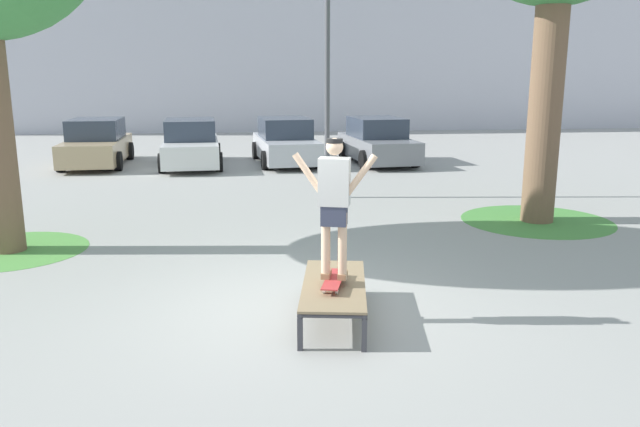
# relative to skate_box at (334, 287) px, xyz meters

# --- Properties ---
(ground_plane) EXTENTS (120.00, 120.00, 0.00)m
(ground_plane) POSITION_rel_skate_box_xyz_m (-0.40, 0.43, -0.41)
(ground_plane) COLOR #999993
(building_facade) EXTENTS (39.38, 4.00, 12.60)m
(building_facade) POSITION_rel_skate_box_xyz_m (3.28, 26.96, 5.89)
(building_facade) COLOR silver
(building_facade) RESTS_ON ground
(skate_box) EXTENTS (1.05, 2.00, 0.46)m
(skate_box) POSITION_rel_skate_box_xyz_m (0.00, 0.00, 0.00)
(skate_box) COLOR #38383D
(skate_box) RESTS_ON ground
(skateboard) EXTENTS (0.41, 0.82, 0.09)m
(skateboard) POSITION_rel_skate_box_xyz_m (-0.01, -0.09, 0.12)
(skateboard) COLOR #B23333
(skateboard) RESTS_ON skate_box
(skater) EXTENTS (0.98, 0.38, 1.69)m
(skater) POSITION_rel_skate_box_xyz_m (-0.01, -0.09, 1.12)
(skater) COLOR beige
(skater) RESTS_ON skateboard
(grass_patch_near_left) EXTENTS (2.58, 2.58, 0.01)m
(grass_patch_near_left) POSITION_rel_skate_box_xyz_m (-5.11, 3.65, -0.41)
(grass_patch_near_left) COLOR #519342
(grass_patch_near_left) RESTS_ON ground
(grass_patch_near_right) EXTENTS (3.05, 3.05, 0.01)m
(grass_patch_near_right) POSITION_rel_skate_box_xyz_m (4.85, 4.72, -0.41)
(grass_patch_near_right) COLOR #47893D
(grass_patch_near_right) RESTS_ON ground
(car_tan) EXTENTS (2.04, 4.26, 1.50)m
(car_tan) POSITION_rel_skate_box_xyz_m (-5.92, 13.93, 0.28)
(car_tan) COLOR tan
(car_tan) RESTS_ON ground
(car_white) EXTENTS (2.13, 4.30, 1.50)m
(car_white) POSITION_rel_skate_box_xyz_m (-2.84, 13.38, 0.28)
(car_white) COLOR silver
(car_white) RESTS_ON ground
(car_silver) EXTENTS (2.23, 4.35, 1.50)m
(car_silver) POSITION_rel_skate_box_xyz_m (0.24, 13.69, 0.28)
(car_silver) COLOR #B7BABF
(car_silver) RESTS_ON ground
(car_grey) EXTENTS (2.25, 4.36, 1.50)m
(car_grey) POSITION_rel_skate_box_xyz_m (3.32, 13.49, 0.28)
(car_grey) COLOR slate
(car_grey) RESTS_ON ground
(light_post) EXTENTS (0.36, 0.36, 5.83)m
(light_post) POSITION_rel_skate_box_xyz_m (0.88, 7.65, 3.41)
(light_post) COLOR #4C4C51
(light_post) RESTS_ON ground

